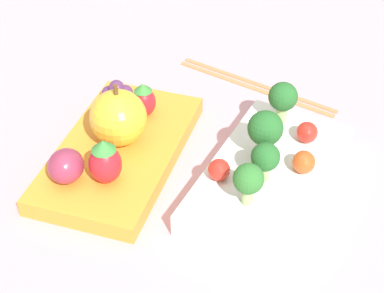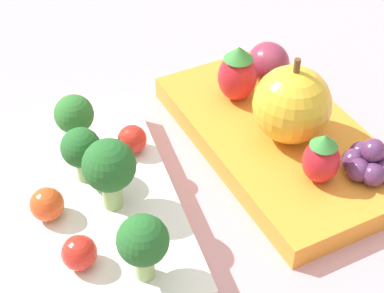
{
  "view_description": "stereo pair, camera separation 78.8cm",
  "coord_description": "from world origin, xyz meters",
  "px_view_note": "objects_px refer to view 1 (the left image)",
  "views": [
    {
      "loc": [
        0.47,
        0.17,
        0.45
      ],
      "look_at": [
        0.01,
        -0.0,
        0.04
      ],
      "focal_mm": 60.0,
      "sensor_mm": 36.0,
      "label": 1
    },
    {
      "loc": [
        -0.31,
        0.14,
        0.34
      ],
      "look_at": [
        0.01,
        -0.0,
        0.04
      ],
      "focal_mm": 60.0,
      "sensor_mm": 36.0,
      "label": 2
    }
  ],
  "objects_px": {
    "cherry_tomato_0": "(219,170)",
    "chopsticks_pair": "(256,85)",
    "cherry_tomato_2": "(307,132)",
    "broccoli_floret_3": "(265,130)",
    "plum": "(66,166)",
    "grape_cluster": "(117,95)",
    "strawberry_0": "(144,100)",
    "cherry_tomato_1": "(304,162)",
    "bento_box_savoury": "(269,178)",
    "strawberry_1": "(105,161)",
    "apple": "(118,118)",
    "broccoli_floret_1": "(265,158)",
    "broccoli_floret_2": "(283,98)",
    "broccoli_floret_0": "(248,180)",
    "bento_box_fruit": "(119,152)"
  },
  "relations": [
    {
      "from": "bento_box_savoury",
      "to": "cherry_tomato_0",
      "type": "xyz_separation_m",
      "value": [
        0.03,
        -0.04,
        0.02
      ]
    },
    {
      "from": "cherry_tomato_2",
      "to": "grape_cluster",
      "type": "relative_size",
      "value": 0.55
    },
    {
      "from": "apple",
      "to": "plum",
      "type": "distance_m",
      "value": 0.08
    },
    {
      "from": "apple",
      "to": "bento_box_savoury",
      "type": "bearing_deg",
      "value": 91.96
    },
    {
      "from": "cherry_tomato_0",
      "to": "cherry_tomato_1",
      "type": "bearing_deg",
      "value": 117.93
    },
    {
      "from": "broccoli_floret_2",
      "to": "cherry_tomato_2",
      "type": "xyz_separation_m",
      "value": [
        0.02,
        0.03,
        -0.02
      ]
    },
    {
      "from": "cherry_tomato_2",
      "to": "plum",
      "type": "bearing_deg",
      "value": -57.14
    },
    {
      "from": "bento_box_savoury",
      "to": "grape_cluster",
      "type": "relative_size",
      "value": 5.31
    },
    {
      "from": "apple",
      "to": "cherry_tomato_1",
      "type": "bearing_deg",
      "value": 93.95
    },
    {
      "from": "cherry_tomato_0",
      "to": "strawberry_1",
      "type": "xyz_separation_m",
      "value": [
        0.03,
        -0.1,
        0.01
      ]
    },
    {
      "from": "broccoli_floret_2",
      "to": "cherry_tomato_1",
      "type": "height_order",
      "value": "broccoli_floret_2"
    },
    {
      "from": "cherry_tomato_2",
      "to": "strawberry_1",
      "type": "relative_size",
      "value": 0.45
    },
    {
      "from": "broccoli_floret_1",
      "to": "broccoli_floret_2",
      "type": "distance_m",
      "value": 0.1
    },
    {
      "from": "strawberry_1",
      "to": "strawberry_0",
      "type": "bearing_deg",
      "value": -175.28
    },
    {
      "from": "bento_box_savoury",
      "to": "cherry_tomato_2",
      "type": "relative_size",
      "value": 9.68
    },
    {
      "from": "cherry_tomato_1",
      "to": "strawberry_1",
      "type": "relative_size",
      "value": 0.46
    },
    {
      "from": "cherry_tomato_1",
      "to": "chopsticks_pair",
      "type": "bearing_deg",
      "value": -149.84
    },
    {
      "from": "cherry_tomato_0",
      "to": "cherry_tomato_1",
      "type": "relative_size",
      "value": 0.95
    },
    {
      "from": "broccoli_floret_2",
      "to": "apple",
      "type": "height_order",
      "value": "apple"
    },
    {
      "from": "strawberry_0",
      "to": "chopsticks_pair",
      "type": "bearing_deg",
      "value": 142.29
    },
    {
      "from": "plum",
      "to": "chopsticks_pair",
      "type": "relative_size",
      "value": 0.18
    },
    {
      "from": "broccoli_floret_1",
      "to": "apple",
      "type": "height_order",
      "value": "apple"
    },
    {
      "from": "cherry_tomato_2",
      "to": "chopsticks_pair",
      "type": "distance_m",
      "value": 0.14
    },
    {
      "from": "broccoli_floret_2",
      "to": "cherry_tomato_1",
      "type": "relative_size",
      "value": 2.08
    },
    {
      "from": "bento_box_savoury",
      "to": "broccoli_floret_3",
      "type": "distance_m",
      "value": 0.05
    },
    {
      "from": "broccoli_floret_3",
      "to": "strawberry_1",
      "type": "xyz_separation_m",
      "value": [
        0.08,
        -0.14,
        -0.02
      ]
    },
    {
      "from": "broccoli_floret_0",
      "to": "plum",
      "type": "height_order",
      "value": "broccoli_floret_0"
    },
    {
      "from": "bento_box_fruit",
      "to": "grape_cluster",
      "type": "height_order",
      "value": "grape_cluster"
    },
    {
      "from": "broccoli_floret_1",
      "to": "chopsticks_pair",
      "type": "height_order",
      "value": "broccoli_floret_1"
    },
    {
      "from": "broccoli_floret_3",
      "to": "plum",
      "type": "xyz_separation_m",
      "value": [
        0.09,
        -0.17,
        -0.02
      ]
    },
    {
      "from": "plum",
      "to": "chopsticks_pair",
      "type": "bearing_deg",
      "value": 153.65
    },
    {
      "from": "broccoli_floret_1",
      "to": "cherry_tomato_1",
      "type": "distance_m",
      "value": 0.04
    },
    {
      "from": "bento_box_savoury",
      "to": "strawberry_1",
      "type": "bearing_deg",
      "value": -65.91
    },
    {
      "from": "cherry_tomato_2",
      "to": "grape_cluster",
      "type": "height_order",
      "value": "grape_cluster"
    },
    {
      "from": "strawberry_0",
      "to": "cherry_tomato_1",
      "type": "bearing_deg",
      "value": 78.66
    },
    {
      "from": "cherry_tomato_2",
      "to": "apple",
      "type": "distance_m",
      "value": 0.19
    },
    {
      "from": "strawberry_1",
      "to": "cherry_tomato_2",
      "type": "bearing_deg",
      "value": 125.36
    },
    {
      "from": "apple",
      "to": "strawberry_1",
      "type": "bearing_deg",
      "value": 13.5
    },
    {
      "from": "bento_box_savoury",
      "to": "broccoli_floret_0",
      "type": "height_order",
      "value": "broccoli_floret_0"
    },
    {
      "from": "broccoli_floret_1",
      "to": "grape_cluster",
      "type": "bearing_deg",
      "value": -110.67
    },
    {
      "from": "cherry_tomato_0",
      "to": "chopsticks_pair",
      "type": "xyz_separation_m",
      "value": [
        -0.2,
        -0.02,
        -0.03
      ]
    },
    {
      "from": "cherry_tomato_1",
      "to": "chopsticks_pair",
      "type": "relative_size",
      "value": 0.11
    },
    {
      "from": "cherry_tomato_0",
      "to": "strawberry_0",
      "type": "bearing_deg",
      "value": -124.04
    },
    {
      "from": "apple",
      "to": "grape_cluster",
      "type": "height_order",
      "value": "apple"
    },
    {
      "from": "cherry_tomato_2",
      "to": "apple",
      "type": "relative_size",
      "value": 0.32
    },
    {
      "from": "cherry_tomato_0",
      "to": "strawberry_1",
      "type": "distance_m",
      "value": 0.11
    },
    {
      "from": "bento_box_savoury",
      "to": "strawberry_0",
      "type": "xyz_separation_m",
      "value": [
        -0.05,
        -0.16,
        0.03
      ]
    },
    {
      "from": "broccoli_floret_1",
      "to": "cherry_tomato_2",
      "type": "bearing_deg",
      "value": 160.99
    },
    {
      "from": "broccoli_floret_3",
      "to": "chopsticks_pair",
      "type": "height_order",
      "value": "broccoli_floret_3"
    },
    {
      "from": "broccoli_floret_2",
      "to": "apple",
      "type": "xyz_separation_m",
      "value": [
        0.08,
        -0.15,
        -0.01
      ]
    }
  ]
}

